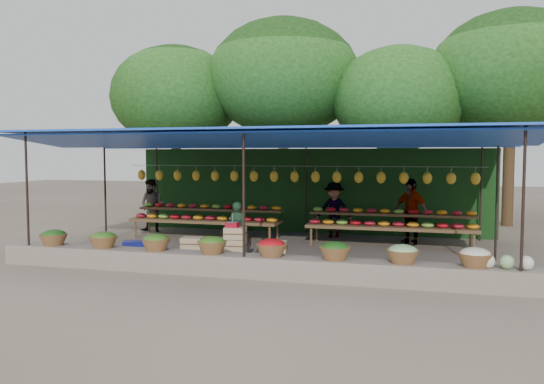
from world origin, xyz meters
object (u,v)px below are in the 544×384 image
(vendor_seated, at_px, (237,228))
(blue_crate_front, at_px, (126,253))
(weighing_scale, at_px, (233,224))
(blue_crate_back, at_px, (134,247))
(crate_counter, at_px, (234,248))

(vendor_seated, relative_size, blue_crate_front, 2.86)
(weighing_scale, distance_m, blue_crate_back, 2.75)
(blue_crate_front, xyz_separation_m, blue_crate_back, (-0.18, 0.65, 0.02))
(weighing_scale, relative_size, blue_crate_back, 0.62)
(blue_crate_back, bearing_deg, blue_crate_front, -98.82)
(blue_crate_front, height_order, blue_crate_back, blue_crate_back)
(weighing_scale, bearing_deg, blue_crate_back, 170.66)
(weighing_scale, height_order, blue_crate_front, weighing_scale)
(weighing_scale, relative_size, vendor_seated, 0.24)
(weighing_scale, xyz_separation_m, blue_crate_front, (-2.45, -0.21, -0.71))
(vendor_seated, xyz_separation_m, blue_crate_front, (-2.24, -1.14, -0.49))
(vendor_seated, distance_m, blue_crate_front, 2.56)
(blue_crate_front, relative_size, blue_crate_back, 0.89)
(weighing_scale, distance_m, blue_crate_front, 2.56)
(crate_counter, relative_size, vendor_seated, 1.94)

